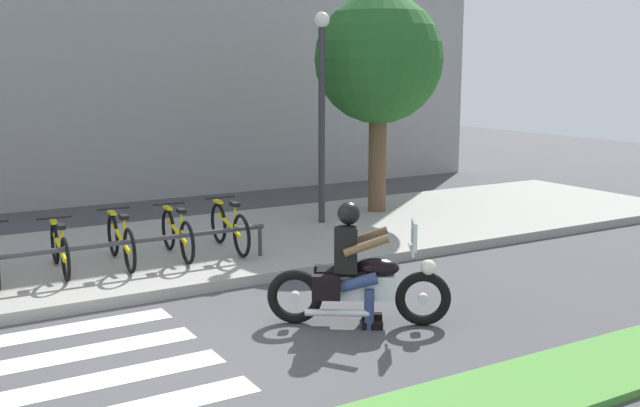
{
  "coord_description": "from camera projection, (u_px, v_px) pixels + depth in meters",
  "views": [
    {
      "loc": [
        -2.25,
        -6.8,
        2.92
      ],
      "look_at": [
        2.53,
        1.24,
        1.23
      ],
      "focal_mm": 41.8,
      "sensor_mm": 36.0,
      "label": 1
    }
  ],
  "objects": [
    {
      "name": "ground_plane",
      "position": [
        166.0,
        367.0,
        7.4
      ],
      "size": [
        48.0,
        48.0,
        0.0
      ],
      "primitive_type": "plane",
      "color": "#424244"
    },
    {
      "name": "sidewalk",
      "position": [
        68.0,
        264.0,
        11.02
      ],
      "size": [
        24.0,
        4.4,
        0.15
      ],
      "primitive_type": "cube",
      "color": "gray",
      "rests_on": "ground"
    },
    {
      "name": "crosswalk_stripe_2",
      "position": [
        81.0,
        384.0,
        6.98
      ],
      "size": [
        2.8,
        0.4,
        0.01
      ],
      "primitive_type": "cube",
      "color": "white",
      "rests_on": "ground"
    },
    {
      "name": "crosswalk_stripe_3",
      "position": [
        62.0,
        356.0,
        7.66
      ],
      "size": [
        2.8,
        0.4,
        0.01
      ],
      "primitive_type": "cube",
      "color": "white",
      "rests_on": "ground"
    },
    {
      "name": "crosswalk_stripe_4",
      "position": [
        47.0,
        333.0,
        8.34
      ],
      "size": [
        2.8,
        0.4,
        0.01
      ],
      "primitive_type": "cube",
      "color": "white",
      "rests_on": "ground"
    },
    {
      "name": "motorcycle",
      "position": [
        360.0,
        286.0,
        8.56
      ],
      "size": [
        1.83,
        1.27,
        1.23
      ],
      "color": "black",
      "rests_on": "ground"
    },
    {
      "name": "rider",
      "position": [
        353.0,
        255.0,
        8.5
      ],
      "size": [
        0.77,
        0.73,
        1.44
      ],
      "color": "black",
      "rests_on": "ground"
    },
    {
      "name": "bicycle_4",
      "position": [
        60.0,
        249.0,
        10.22
      ],
      "size": [
        0.48,
        1.6,
        0.72
      ],
      "color": "black",
      "rests_on": "sidewalk"
    },
    {
      "name": "bicycle_5",
      "position": [
        121.0,
        241.0,
        10.64
      ],
      "size": [
        0.48,
        1.72,
        0.77
      ],
      "color": "black",
      "rests_on": "sidewalk"
    },
    {
      "name": "bicycle_6",
      "position": [
        177.0,
        234.0,
        11.06
      ],
      "size": [
        0.48,
        1.61,
        0.77
      ],
      "color": "black",
      "rests_on": "sidewalk"
    },
    {
      "name": "bicycle_7",
      "position": [
        229.0,
        227.0,
        11.49
      ],
      "size": [
        0.48,
        1.68,
        0.79
      ],
      "color": "black",
      "rests_on": "sidewalk"
    },
    {
      "name": "bike_rack",
      "position": [
        34.0,
        255.0,
        9.52
      ],
      "size": [
        6.51,
        0.07,
        0.49
      ],
      "color": "#333338",
      "rests_on": "sidewalk"
    },
    {
      "name": "street_lamp",
      "position": [
        322.0,
        99.0,
        13.27
      ],
      "size": [
        0.28,
        0.28,
        3.91
      ],
      "color": "#2D2D33",
      "rests_on": "ground"
    },
    {
      "name": "tree_near_rack",
      "position": [
        379.0,
        61.0,
        14.24
      ],
      "size": [
        2.47,
        2.47,
        4.34
      ],
      "color": "brown",
      "rests_on": "ground"
    }
  ]
}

